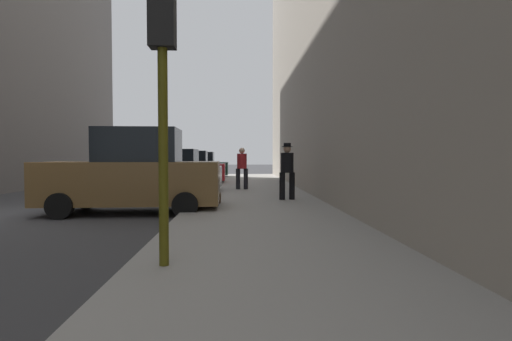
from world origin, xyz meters
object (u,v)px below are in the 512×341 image
at_px(traffic_light, 163,56).
at_px(pedestrian_in_red_jacket, 242,166).
at_px(parked_bronze_suv, 134,174).
at_px(fire_hydrant, 212,184).
at_px(parked_silver_sedan, 169,173).
at_px(duffel_bag, 215,198).
at_px(parked_dark_green_sedan, 197,166).
at_px(pedestrian_with_fedora, 287,168).
at_px(parked_red_hatchback, 186,169).

height_order(traffic_light, pedestrian_in_red_jacket, traffic_light).
xyz_separation_m(parked_bronze_suv, fire_hydrant, (1.80, 3.80, -0.54)).
bearing_deg(pedestrian_in_red_jacket, parked_silver_sedan, -170.07).
bearing_deg(parked_bronze_suv, traffic_light, -71.90).
distance_m(traffic_light, duffel_bag, 7.14).
distance_m(parked_dark_green_sedan, fire_hydrant, 12.25).
relative_size(parked_silver_sedan, pedestrian_in_red_jacket, 2.48).
relative_size(traffic_light, pedestrian_with_fedora, 2.03).
bearing_deg(parked_silver_sedan, fire_hydrant, -38.70).
bearing_deg(pedestrian_in_red_jacket, parked_bronze_suv, -116.84).
relative_size(fire_hydrant, pedestrian_with_fedora, 0.40).
relative_size(parked_silver_sedan, pedestrian_with_fedora, 2.39).
distance_m(fire_hydrant, traffic_light, 9.74).
height_order(parked_bronze_suv, fire_hydrant, parked_bronze_suv).
distance_m(parked_silver_sedan, pedestrian_in_red_jacket, 2.97).
xyz_separation_m(parked_red_hatchback, pedestrian_in_red_jacket, (2.91, -4.54, 0.26)).
xyz_separation_m(parked_dark_green_sedan, fire_hydrant, (1.80, -12.11, -0.35)).
relative_size(parked_dark_green_sedan, duffel_bag, 9.56).
bearing_deg(parked_bronze_suv, parked_red_hatchback, 90.00).
bearing_deg(parked_silver_sedan, parked_dark_green_sedan, 90.00).
relative_size(fire_hydrant, traffic_light, 0.20).
xyz_separation_m(parked_red_hatchback, traffic_light, (1.85, -15.96, 1.91)).
bearing_deg(pedestrian_with_fedora, parked_dark_green_sedan, 106.93).
height_order(pedestrian_in_red_jacket, duffel_bag, pedestrian_in_red_jacket).
height_order(parked_bronze_suv, duffel_bag, parked_bronze_suv).
distance_m(parked_bronze_suv, parked_silver_sedan, 5.25).
height_order(parked_silver_sedan, traffic_light, traffic_light).
xyz_separation_m(fire_hydrant, pedestrian_with_fedora, (2.50, -2.03, 0.64)).
xyz_separation_m(parked_silver_sedan, traffic_light, (1.85, -10.92, 1.91)).
distance_m(fire_hydrant, duffel_bag, 2.80).
bearing_deg(duffel_bag, parked_bronze_suv, -153.94).
height_order(parked_red_hatchback, pedestrian_in_red_jacket, pedestrian_in_red_jacket).
bearing_deg(parked_dark_green_sedan, parked_bronze_suv, -90.00).
height_order(parked_dark_green_sedan, fire_hydrant, parked_dark_green_sedan).
relative_size(parked_bronze_suv, pedestrian_with_fedora, 2.61).
bearing_deg(parked_bronze_suv, duffel_bag, 26.06).
bearing_deg(traffic_light, duffel_bag, 87.95).
relative_size(parked_dark_green_sedan, pedestrian_in_red_jacket, 2.46).
distance_m(parked_bronze_suv, fire_hydrant, 4.24).
bearing_deg(duffel_bag, pedestrian_in_red_jacket, 80.20).
distance_m(parked_bronze_suv, pedestrian_with_fedora, 4.66).
xyz_separation_m(parked_bronze_suv, pedestrian_with_fedora, (4.30, 1.77, 0.10)).
distance_m(parked_dark_green_sedan, pedestrian_in_red_jacket, 10.57).
distance_m(parked_silver_sedan, duffel_bag, 4.74).
distance_m(parked_bronze_suv, parked_red_hatchback, 10.29).
height_order(parked_red_hatchback, duffel_bag, parked_red_hatchback).
relative_size(parked_silver_sedan, fire_hydrant, 6.03).
xyz_separation_m(parked_bronze_suv, parked_dark_green_sedan, (0.00, 15.91, -0.18)).
bearing_deg(fire_hydrant, pedestrian_in_red_jacket, 60.46).
height_order(traffic_light, duffel_bag, traffic_light).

